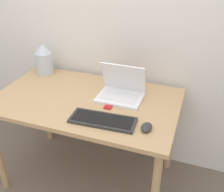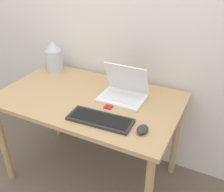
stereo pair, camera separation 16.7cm
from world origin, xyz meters
TOP-DOWN VIEW (x-y plane):
  - wall_back at (0.00, 0.84)m, footprint 6.00×0.05m
  - desk at (0.00, 0.39)m, footprint 1.29×0.77m
  - laptop at (0.23, 0.49)m, footprint 0.31×0.24m
  - keyboard at (0.21, 0.17)m, footprint 0.41×0.18m
  - mouse at (0.48, 0.18)m, footprint 0.06×0.10m
  - vase at (-0.50, 0.66)m, footprint 0.14×0.14m
  - mp3_player at (0.19, 0.33)m, footprint 0.05×0.05m

SIDE VIEW (x-z plane):
  - desk at x=0.00m, z-range 0.29..1.05m
  - mp3_player at x=0.19m, z-range 0.76..0.77m
  - keyboard at x=0.21m, z-range 0.76..0.78m
  - mouse at x=0.48m, z-range 0.76..0.79m
  - laptop at x=0.23m, z-range 0.69..0.93m
  - vase at x=-0.50m, z-range 0.75..1.01m
  - wall_back at x=0.00m, z-range 0.00..2.50m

